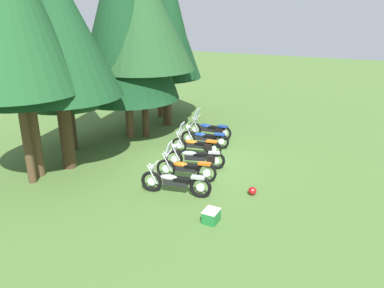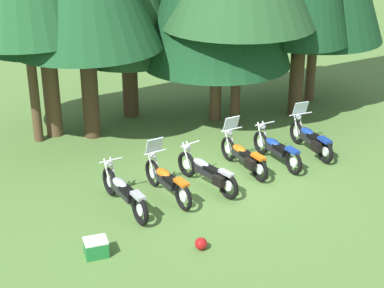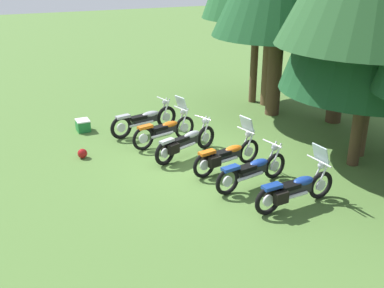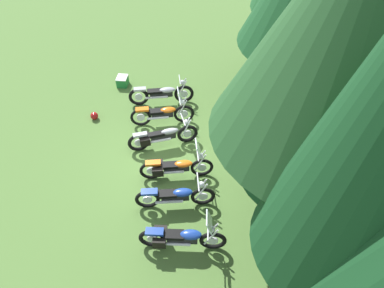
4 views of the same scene
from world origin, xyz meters
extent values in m
plane|color=#4C7033|center=(0.00, 0.00, 0.00)|extent=(80.00, 80.00, 0.00)
torus|color=black|center=(-3.04, 0.09, 0.36)|extent=(0.27, 0.73, 0.73)
cylinder|color=silver|center=(-3.04, 0.09, 0.36)|extent=(0.11, 0.28, 0.27)
torus|color=black|center=(-2.68, -1.54, 0.36)|extent=(0.27, 0.73, 0.73)
cylinder|color=silver|center=(-2.68, -1.54, 0.36)|extent=(0.11, 0.28, 0.27)
cube|color=black|center=(-2.86, -0.72, 0.46)|extent=(0.38, 0.85, 0.22)
ellipsoid|color=#9EA0A8|center=(-2.91, -0.50, 0.59)|extent=(0.39, 0.63, 0.17)
cube|color=black|center=(-2.81, -0.95, 0.56)|extent=(0.36, 0.59, 0.10)
cube|color=#9EA0A8|center=(-2.70, -1.46, 0.70)|extent=(0.29, 0.47, 0.08)
cylinder|color=silver|center=(-3.10, 0.01, 0.66)|extent=(0.11, 0.34, 0.65)
cylinder|color=silver|center=(-2.95, 0.05, 0.66)|extent=(0.11, 0.34, 0.65)
cylinder|color=silver|center=(-3.01, -0.05, 1.00)|extent=(0.59, 0.16, 0.04)
sphere|color=silver|center=(-3.03, 0.04, 0.88)|extent=(0.20, 0.20, 0.17)
cylinder|color=silver|center=(-2.69, -0.87, 0.38)|extent=(0.25, 0.82, 0.08)
torus|color=black|center=(-1.90, 0.23, 0.35)|extent=(0.26, 0.71, 0.71)
cylinder|color=silver|center=(-1.90, 0.23, 0.35)|extent=(0.11, 0.28, 0.28)
torus|color=black|center=(-1.56, -1.22, 0.35)|extent=(0.26, 0.71, 0.71)
cylinder|color=silver|center=(-1.56, -1.22, 0.35)|extent=(0.11, 0.28, 0.28)
cube|color=black|center=(-1.73, -0.49, 0.45)|extent=(0.38, 0.76, 0.22)
ellipsoid|color=#D16014|center=(-1.78, -0.30, 0.58)|extent=(0.38, 0.57, 0.17)
cube|color=black|center=(-1.68, -0.69, 0.55)|extent=(0.36, 0.53, 0.10)
cube|color=#D16014|center=(-1.58, -1.14, 0.69)|extent=(0.29, 0.47, 0.08)
cylinder|color=silver|center=(-1.97, 0.15, 0.65)|extent=(0.12, 0.34, 0.65)
cylinder|color=silver|center=(-1.81, 0.19, 0.65)|extent=(0.12, 0.34, 0.65)
cylinder|color=silver|center=(-1.87, 0.09, 0.99)|extent=(0.61, 0.18, 0.04)
sphere|color=silver|center=(-1.89, 0.18, 0.87)|extent=(0.20, 0.20, 0.17)
cylinder|color=silver|center=(-1.56, -0.62, 0.37)|extent=(0.25, 0.73, 0.08)
cube|color=silver|center=(-1.87, 0.11, 1.17)|extent=(0.46, 0.25, 0.39)
torus|color=black|center=(-0.92, 0.47, 0.34)|extent=(0.35, 0.68, 0.69)
cylinder|color=silver|center=(-0.92, 0.47, 0.34)|extent=(0.14, 0.26, 0.26)
torus|color=black|center=(-0.34, -1.03, 0.34)|extent=(0.35, 0.68, 0.69)
cylinder|color=silver|center=(-0.34, -1.03, 0.34)|extent=(0.14, 0.26, 0.26)
cube|color=black|center=(-0.63, -0.28, 0.45)|extent=(0.44, 0.80, 0.23)
ellipsoid|color=#9EA0A8|center=(-0.71, -0.08, 0.59)|extent=(0.40, 0.60, 0.18)
cube|color=black|center=(-0.55, -0.49, 0.56)|extent=(0.37, 0.56, 0.10)
cube|color=#9EA0A8|center=(-0.37, -0.95, 0.66)|extent=(0.30, 0.47, 0.08)
cylinder|color=silver|center=(-0.95, 0.39, 0.64)|extent=(0.16, 0.33, 0.65)
cylinder|color=silver|center=(-0.84, 0.43, 0.64)|extent=(0.16, 0.33, 0.65)
cylinder|color=silver|center=(-0.87, 0.34, 0.98)|extent=(0.58, 0.25, 0.04)
sphere|color=silver|center=(-0.90, 0.42, 0.86)|extent=(0.22, 0.22, 0.17)
cylinder|color=silver|center=(-0.47, -0.41, 0.36)|extent=(0.36, 0.77, 0.08)
cube|color=black|center=(-0.54, -0.89, 0.44)|extent=(0.24, 0.35, 0.26)
cube|color=black|center=(-0.29, -0.79, 0.44)|extent=(0.24, 0.35, 0.26)
torus|color=black|center=(0.49, 1.06, 0.34)|extent=(0.22, 0.68, 0.68)
cylinder|color=silver|center=(0.49, 1.06, 0.34)|extent=(0.10, 0.27, 0.26)
torus|color=black|center=(0.78, -0.41, 0.34)|extent=(0.22, 0.68, 0.68)
cylinder|color=silver|center=(0.78, -0.41, 0.34)|extent=(0.10, 0.27, 0.26)
cube|color=black|center=(0.63, 0.32, 0.43)|extent=(0.34, 0.77, 0.20)
ellipsoid|color=#D16014|center=(0.60, 0.52, 0.55)|extent=(0.35, 0.57, 0.16)
cube|color=black|center=(0.67, 0.12, 0.52)|extent=(0.33, 0.53, 0.10)
cube|color=#D16014|center=(0.76, -0.33, 0.66)|extent=(0.27, 0.47, 0.08)
cylinder|color=silver|center=(0.43, 0.98, 0.64)|extent=(0.11, 0.34, 0.65)
cylinder|color=silver|center=(0.58, 1.01, 0.64)|extent=(0.11, 0.34, 0.65)
cylinder|color=silver|center=(0.52, 0.92, 0.97)|extent=(0.65, 0.16, 0.04)
sphere|color=silver|center=(0.50, 1.01, 0.85)|extent=(0.20, 0.20, 0.17)
cylinder|color=silver|center=(0.79, 0.19, 0.36)|extent=(0.22, 0.74, 0.08)
cube|color=silver|center=(0.52, 0.94, 1.15)|extent=(0.46, 0.23, 0.39)
cube|color=black|center=(0.58, -0.24, 0.44)|extent=(0.20, 0.34, 0.26)
cube|color=black|center=(0.90, -0.18, 0.44)|extent=(0.20, 0.34, 0.26)
torus|color=black|center=(1.54, 1.17, 0.34)|extent=(0.21, 0.68, 0.67)
cylinder|color=silver|center=(1.54, 1.17, 0.34)|extent=(0.09, 0.26, 0.26)
torus|color=black|center=(1.80, -0.32, 0.34)|extent=(0.21, 0.68, 0.67)
cylinder|color=silver|center=(1.80, -0.32, 0.34)|extent=(0.09, 0.26, 0.26)
cube|color=black|center=(1.67, 0.43, 0.43)|extent=(0.34, 0.77, 0.21)
ellipsoid|color=navy|center=(1.64, 0.63, 0.56)|extent=(0.36, 0.57, 0.16)
cube|color=black|center=(1.71, 0.22, 0.53)|extent=(0.34, 0.54, 0.10)
cube|color=navy|center=(1.79, -0.24, 0.65)|extent=(0.27, 0.47, 0.08)
cylinder|color=silver|center=(1.47, 1.10, 0.63)|extent=(0.10, 0.34, 0.65)
cylinder|color=silver|center=(1.63, 1.13, 0.63)|extent=(0.10, 0.34, 0.65)
cylinder|color=silver|center=(1.57, 1.04, 0.97)|extent=(0.64, 0.15, 0.04)
sphere|color=silver|center=(1.55, 1.12, 0.85)|extent=(0.20, 0.20, 0.17)
cylinder|color=silver|center=(1.84, 0.29, 0.36)|extent=(0.21, 0.75, 0.08)
torus|color=black|center=(2.86, 1.53, 0.34)|extent=(0.15, 0.68, 0.68)
cylinder|color=silver|center=(2.86, 1.53, 0.34)|extent=(0.07, 0.26, 0.26)
torus|color=black|center=(2.96, 0.04, 0.34)|extent=(0.15, 0.68, 0.68)
cylinder|color=silver|center=(2.96, 0.04, 0.34)|extent=(0.07, 0.26, 0.26)
cube|color=black|center=(2.91, 0.78, 0.44)|extent=(0.27, 0.75, 0.23)
ellipsoid|color=navy|center=(2.90, 0.99, 0.58)|extent=(0.32, 0.54, 0.18)
cube|color=black|center=(2.92, 0.58, 0.55)|extent=(0.29, 0.51, 0.10)
cube|color=navy|center=(2.95, 0.12, 0.65)|extent=(0.23, 0.45, 0.08)
cylinder|color=silver|center=(2.78, 1.46, 0.64)|extent=(0.07, 0.34, 0.65)
cylinder|color=silver|center=(2.95, 1.48, 0.64)|extent=(0.07, 0.34, 0.65)
cylinder|color=silver|center=(2.87, 1.39, 0.97)|extent=(0.76, 0.09, 0.04)
sphere|color=silver|center=(2.86, 1.48, 0.85)|extent=(0.18, 0.18, 0.17)
cylinder|color=silver|center=(3.06, 0.63, 0.36)|extent=(0.13, 0.74, 0.08)
cube|color=silver|center=(2.87, 1.41, 1.15)|extent=(0.45, 0.18, 0.39)
cube|color=black|center=(2.77, 0.22, 0.44)|extent=(0.16, 0.33, 0.26)
cube|color=black|center=(3.12, 0.25, 0.44)|extent=(0.16, 0.33, 0.26)
cylinder|color=#4C3823|center=(-4.37, 4.19, 1.58)|extent=(0.28, 0.28, 3.17)
cylinder|color=brown|center=(-3.85, 4.51, 1.39)|extent=(0.49, 0.49, 2.78)
cylinder|color=#42301E|center=(-2.77, 4.02, 1.38)|extent=(0.50, 0.50, 2.77)
cylinder|color=#42301E|center=(-1.22, 5.45, 0.97)|extent=(0.51, 0.51, 1.94)
cylinder|color=brown|center=(1.28, 4.16, 0.94)|extent=(0.38, 0.38, 1.88)
cylinder|color=#42301E|center=(1.73, 3.57, 1.59)|extent=(0.31, 0.31, 3.18)
cone|color=#234C26|center=(1.73, 3.57, 5.55)|extent=(4.66, 4.66, 4.74)
cylinder|color=#42301E|center=(3.93, 3.70, 1.24)|extent=(0.47, 0.47, 2.49)
cube|color=#1E7233|center=(-3.86, -2.46, 0.17)|extent=(0.48, 0.40, 0.34)
cube|color=silver|center=(-3.86, -2.46, 0.36)|extent=(0.48, 0.41, 0.04)
sphere|color=maroon|center=(-1.72, -2.94, 0.14)|extent=(0.27, 0.27, 0.27)
camera|label=1|loc=(-12.28, -6.27, 5.61)|focal=34.83mm
camera|label=2|loc=(-5.42, -13.25, 7.14)|focal=56.92mm
camera|label=3|loc=(10.03, -5.02, 5.13)|focal=42.53mm
camera|label=4|loc=(7.33, 1.49, 7.99)|focal=32.56mm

